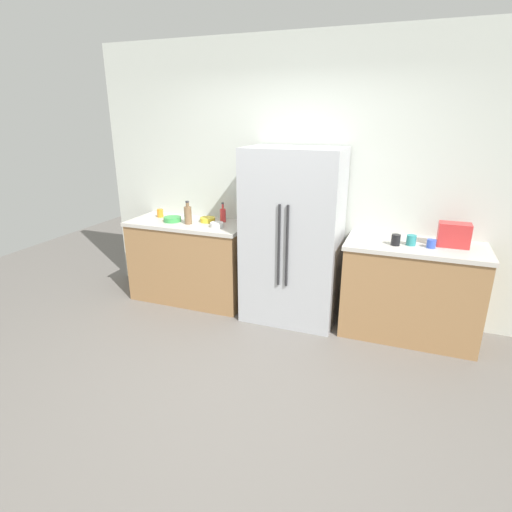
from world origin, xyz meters
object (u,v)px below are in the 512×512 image
cup_d (431,244)px  cup_b (160,213)px  toaster (454,235)px  cup_a (411,240)px  cup_c (396,240)px  bowl_b (172,219)px  refrigerator (293,237)px  bowl_a (217,225)px  bottle_a (188,215)px  bowl_c (208,220)px  bottle_b (223,215)px

cup_d → cup_b: bearing=177.2°
toaster → cup_d: (-0.18, -0.12, -0.07)m
toaster → cup_a: (-0.35, -0.09, -0.06)m
cup_c → bowl_b: cup_c is taller
refrigerator → bowl_a: size_ratio=12.58×
cup_a → bowl_a: 1.94m
refrigerator → toaster: size_ratio=6.55×
bottle_a → cup_b: bearing=161.1°
refrigerator → toaster: 1.49m
cup_a → cup_d: (0.17, -0.02, -0.01)m
refrigerator → cup_d: (1.29, -0.03, 0.08)m
cup_c → bowl_a: cup_c is taller
toaster → bowl_c: 2.49m
bowl_c → cup_b: bearing=179.6°
toaster → bottle_b: size_ratio=1.24×
refrigerator → cup_d: bearing=-1.4°
cup_a → bowl_b: size_ratio=0.48×
bowl_b → bowl_c: size_ratio=1.16×
bowl_c → bottle_b: bearing=20.1°
bottle_b → bowl_c: size_ratio=1.30×
cup_a → bowl_a: (-1.94, -0.06, -0.02)m
bowl_c → bowl_a: bearing=-41.4°
refrigerator → cup_a: refrigerator is taller
bowl_b → cup_b: bearing=152.1°
bottle_b → bowl_b: bearing=-161.3°
cup_c → cup_d: (0.30, 0.03, -0.01)m
bowl_a → bowl_c: bearing=138.6°
cup_b → bowl_a: bearing=-12.4°
toaster → cup_a: 0.37m
toaster → bottle_b: bottle_b is taller
cup_c → bowl_c: size_ratio=0.60×
cup_a → bowl_a: bearing=-178.2°
bottle_a → cup_a: bottle_a is taller
bowl_b → cup_c: bearing=-1.0°
refrigerator → cup_c: size_ratio=17.61×
cup_b → cup_c: cup_c is taller
toaster → bowl_a: toaster is taller
bottle_a → bowl_a: bearing=-3.5°
refrigerator → bowl_b: size_ratio=9.10×
toaster → cup_c: 0.51m
bottle_a → cup_d: bottle_a is taller
toaster → bowl_c: bearing=179.5°
refrigerator → bowl_b: bearing=-179.3°
toaster → cup_b: toaster is taller
toaster → bottle_a: size_ratio=1.07×
refrigerator → toaster: refrigerator is taller
refrigerator → bottle_b: 0.87m
bottle_b → cup_d: bottle_b is taller
refrigerator → cup_c: (0.99, -0.06, 0.09)m
bottle_b → cup_c: size_ratio=2.18×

